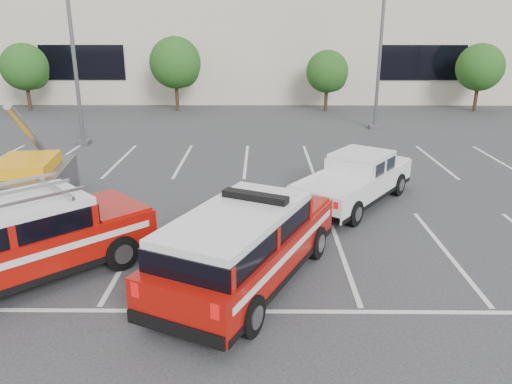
% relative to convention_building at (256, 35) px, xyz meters
% --- Properties ---
extents(ground, '(120.00, 120.00, 0.00)m').
position_rel_convention_building_xyz_m(ground, '(-0.18, -31.86, -4.72)').
color(ground, '#2D2D30').
rests_on(ground, ground).
extents(stall_markings, '(23.00, 15.00, 0.01)m').
position_rel_convention_building_xyz_m(stall_markings, '(-0.18, -27.36, -4.71)').
color(stall_markings, silver).
rests_on(stall_markings, ground).
extents(convention_building, '(60.00, 16.99, 13.20)m').
position_rel_convention_building_xyz_m(convention_building, '(0.00, 0.00, 0.00)').
color(convention_building, beige).
rests_on(convention_building, ground).
extents(tree_left, '(3.07, 3.07, 4.42)m').
position_rel_convention_building_xyz_m(tree_left, '(-15.09, -9.82, -1.95)').
color(tree_left, '#3F2B19').
rests_on(tree_left, ground).
extents(tree_mid_left, '(3.37, 3.37, 4.85)m').
position_rel_convention_building_xyz_m(tree_mid_left, '(-5.09, -9.82, -1.68)').
color(tree_mid_left, '#3F2B19').
rests_on(tree_mid_left, ground).
extents(tree_mid_right, '(2.77, 2.77, 3.99)m').
position_rel_convention_building_xyz_m(tree_mid_right, '(4.91, -9.82, -2.22)').
color(tree_mid_right, '#3F2B19').
rests_on(tree_mid_right, ground).
extents(tree_right, '(3.07, 3.07, 4.42)m').
position_rel_convention_building_xyz_m(tree_right, '(14.91, -9.82, -1.95)').
color(tree_right, '#3F2B19').
rests_on(tree_right, ground).
extents(light_pole_left, '(0.90, 0.60, 10.24)m').
position_rel_convention_building_xyz_m(light_pole_left, '(-8.18, -19.86, 0.47)').
color(light_pole_left, '#59595E').
rests_on(light_pole_left, ground).
extents(light_pole_mid, '(0.90, 0.60, 10.24)m').
position_rel_convention_building_xyz_m(light_pole_mid, '(6.82, -15.86, 0.47)').
color(light_pole_mid, '#59595E').
rests_on(light_pole_mid, ground).
extents(fire_chief_suv, '(4.31, 6.04, 2.01)m').
position_rel_convention_building_xyz_m(fire_chief_suv, '(0.12, -33.55, -3.90)').
color(fire_chief_suv, '#980D07').
rests_on(fire_chief_suv, ground).
extents(white_pickup, '(4.57, 5.36, 1.62)m').
position_rel_convention_building_xyz_m(white_pickup, '(3.48, -28.19, -4.07)').
color(white_pickup, silver).
rests_on(white_pickup, ground).
extents(ladder_suv, '(5.42, 5.34, 2.15)m').
position_rel_convention_building_xyz_m(ladder_suv, '(-4.90, -33.44, -3.86)').
color(ladder_suv, '#980D07').
rests_on(ladder_suv, ground).
extents(utility_rig, '(3.48, 4.31, 3.41)m').
position_rel_convention_building_xyz_m(utility_rig, '(-7.12, -28.45, -4.04)').
color(utility_rig, '#59595E').
rests_on(utility_rig, ground).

